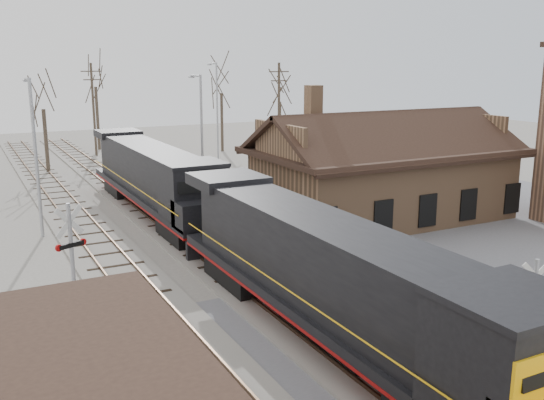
{
  "coord_description": "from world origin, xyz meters",
  "views": [
    {
      "loc": [
        -10.28,
        -16.51,
        9.18
      ],
      "look_at": [
        2.98,
        9.0,
        2.62
      ],
      "focal_mm": 40.0,
      "sensor_mm": 36.0,
      "label": 1
    }
  ],
  "objects": [
    {
      "name": "tree_e",
      "position": [
        17.52,
        35.36,
        6.34
      ],
      "size": [
        3.64,
        3.64,
        8.92
      ],
      "color": "#382D23",
      "rests_on": "ground"
    },
    {
      "name": "crossbuck_near",
      "position": [
        4.36,
        -5.16,
        1.71
      ],
      "size": [
        0.99,
        0.4,
        3.57
      ],
      "rotation": [
        0.0,
        0.0,
        -0.32
      ],
      "color": "#A5A8AD",
      "rests_on": "ground"
    },
    {
      "name": "road",
      "position": [
        0.0,
        0.0,
        0.01
      ],
      "size": [
        60.0,
        9.0,
        0.03
      ],
      "primitive_type": "cube",
      "color": "#5E5E63",
      "rests_on": "ground"
    },
    {
      "name": "tree_b",
      "position": [
        -3.78,
        37.14,
        6.24
      ],
      "size": [
        3.58,
        3.58,
        8.78
      ],
      "color": "#382D23",
      "rests_on": "ground"
    },
    {
      "name": "locomotive_lead",
      "position": [
        0.0,
        -1.45,
        2.3
      ],
      "size": [
        2.94,
        19.69,
        4.37
      ],
      "color": "black",
      "rests_on": "ground"
    },
    {
      "name": "utility_pole_b",
      "position": [
        1.77,
        44.57,
        4.78
      ],
      "size": [
        2.0,
        0.24,
        9.12
      ],
      "color": "#382D23",
      "rests_on": "ground"
    },
    {
      "name": "tree_c",
      "position": [
        3.09,
        49.49,
        7.74
      ],
      "size": [
        4.44,
        4.44,
        10.87
      ],
      "color": "#382D23",
      "rests_on": "ground"
    },
    {
      "name": "track_main",
      "position": [
        0.0,
        15.0,
        0.07
      ],
      "size": [
        3.4,
        90.0,
        0.24
      ],
      "color": "gray",
      "rests_on": "ground"
    },
    {
      "name": "depot",
      "position": [
        11.99,
        12.0,
        2.41
      ],
      "size": [
        15.2,
        9.31,
        7.9
      ],
      "color": "#99704F",
      "rests_on": "ground"
    },
    {
      "name": "utility_pole_c",
      "position": [
        15.89,
        32.47,
        4.79
      ],
      "size": [
        2.0,
        0.24,
        9.14
      ],
      "color": "#382D23",
      "rests_on": "ground"
    },
    {
      "name": "streetlight_a",
      "position": [
        -6.78,
        17.19,
        4.74
      ],
      "size": [
        0.25,
        2.04,
        8.42
      ],
      "color": "#A5A8AD",
      "rests_on": "ground"
    },
    {
      "name": "track_siding",
      "position": [
        -4.5,
        15.0,
        0.07
      ],
      "size": [
        3.4,
        90.0,
        0.24
      ],
      "color": "gray",
      "rests_on": "ground"
    },
    {
      "name": "streetlight_b",
      "position": [
        4.28,
        21.88,
        4.72
      ],
      "size": [
        0.25,
        2.04,
        8.39
      ],
      "color": "#A5A8AD",
      "rests_on": "ground"
    },
    {
      "name": "locomotive_trailing",
      "position": [
        0.0,
        18.51,
        2.3
      ],
      "size": [
        2.94,
        19.69,
        4.14
      ],
      "color": "black",
      "rests_on": "ground"
    },
    {
      "name": "streetlight_c",
      "position": [
        11.03,
        35.5,
        5.11
      ],
      "size": [
        0.25,
        2.04,
        9.15
      ],
      "color": "#A5A8AD",
      "rests_on": "ground"
    },
    {
      "name": "ground",
      "position": [
        0.0,
        0.0,
        0.0
      ],
      "size": [
        140.0,
        140.0,
        0.0
      ],
      "primitive_type": "plane",
      "color": "gray",
      "rests_on": "ground"
    },
    {
      "name": "crossbuck_far",
      "position": [
        -7.11,
        5.14,
        2.02
      ],
      "size": [
        1.17,
        0.57,
        4.35
      ],
      "rotation": [
        0.0,
        0.0,
        3.55
      ],
      "color": "#A5A8AD",
      "rests_on": "ground"
    },
    {
      "name": "tree_d",
      "position": [
        14.35,
        42.23,
        7.03
      ],
      "size": [
        4.03,
        4.03,
        9.88
      ],
      "color": "#382D23",
      "rests_on": "ground"
    }
  ]
}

